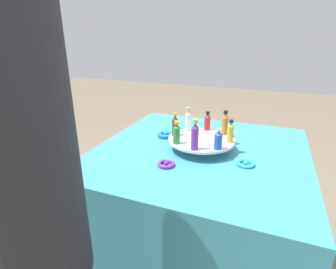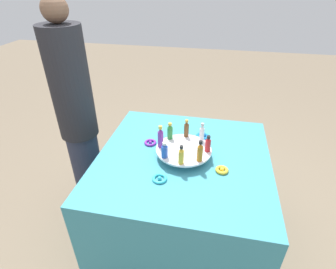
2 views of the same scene
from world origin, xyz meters
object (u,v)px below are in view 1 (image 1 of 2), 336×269
at_px(display_stand, 201,141).
at_px(bottle_brown, 175,125).
at_px(ribbon_bow_blue, 166,135).
at_px(ribbon_bow_gold, 228,135).
at_px(bottle_red, 207,122).
at_px(bottle_clear, 188,120).
at_px(bottle_gold, 230,132).
at_px(person_figure, 35,231).
at_px(ribbon_bow_teal, 246,163).
at_px(bottle_blue, 218,140).
at_px(ribbon_bow_purple, 166,164).
at_px(bottle_amber, 225,124).
at_px(bottle_green, 177,133).
at_px(bottle_purple, 195,136).

distance_m(display_stand, bottle_brown, 0.17).
xyz_separation_m(bottle_brown, ribbon_bow_blue, (-0.11, -0.10, -0.11)).
relative_size(bottle_brown, ribbon_bow_gold, 1.62).
relative_size(bottle_red, bottle_clear, 0.81).
xyz_separation_m(bottle_gold, person_figure, (0.87, -0.39, -0.05)).
height_order(bottle_gold, ribbon_bow_teal, bottle_gold).
bearing_deg(bottle_blue, ribbon_bow_gold, -178.80).
xyz_separation_m(bottle_gold, ribbon_bow_teal, (0.11, 0.10, -0.11)).
bearing_deg(bottle_gold, ribbon_bow_purple, -44.69).
xyz_separation_m(display_stand, bottle_gold, (-0.01, 0.15, 0.07)).
relative_size(bottle_amber, bottle_clear, 1.01).
relative_size(bottle_brown, ribbon_bow_blue, 1.32).
xyz_separation_m(bottle_green, ribbon_bow_gold, (-0.36, 0.20, -0.10)).
bearing_deg(bottle_clear, bottle_gold, 69.61).
relative_size(bottle_red, person_figure, 0.06).
height_order(ribbon_bow_blue, ribbon_bow_gold, ribbon_bow_blue).
height_order(bottle_clear, bottle_purple, bottle_purple).
bearing_deg(bottle_red, ribbon_bow_gold, 132.72).
bearing_deg(ribbon_bow_gold, ribbon_bow_blue, -67.33).
relative_size(display_stand, bottle_gold, 2.91).
bearing_deg(person_figure, bottle_green, 5.02).
xyz_separation_m(bottle_clear, ribbon_bow_purple, (0.35, 0.01, -0.11)).
height_order(bottle_purple, ribbon_bow_purple, bottle_purple).
relative_size(display_stand, bottle_brown, 2.78).
distance_m(bottle_amber, ribbon_bow_gold, 0.18).
xyz_separation_m(display_stand, bottle_amber, (-0.11, 0.10, 0.08)).
bearing_deg(ribbon_bow_purple, bottle_amber, 150.36).
bearing_deg(bottle_red, bottle_amber, 69.61).
relative_size(display_stand, ribbon_bow_gold, 4.51).
height_order(display_stand, bottle_blue, bottle_blue).
distance_m(display_stand, bottle_red, 0.16).
xyz_separation_m(bottle_blue, ribbon_bow_blue, (-0.20, -0.36, -0.10)).
height_order(ribbon_bow_purple, ribbon_bow_gold, ribbon_bow_gold).
bearing_deg(ribbon_bow_gold, bottle_green, -29.64).
bearing_deg(bottle_red, bottle_purple, 2.11).
bearing_deg(display_stand, ribbon_bow_gold, 157.67).
bearing_deg(ribbon_bow_purple, bottle_purple, 132.72).
bearing_deg(bottle_blue, bottle_red, -155.39).
relative_size(ribbon_bow_blue, person_figure, 0.06).
relative_size(bottle_green, bottle_blue, 1.12).
height_order(bottle_gold, bottle_purple, bottle_purple).
bearing_deg(ribbon_bow_gold, person_figure, -17.41).
bearing_deg(person_figure, display_stand, -0.00).
height_order(display_stand, ribbon_bow_purple, display_stand).
height_order(bottle_brown, ribbon_bow_gold, bottle_brown).
height_order(bottle_purple, ribbon_bow_blue, bottle_purple).
bearing_deg(ribbon_bow_purple, bottle_brown, -169.03).
relative_size(bottle_clear, bottle_brown, 1.07).
bearing_deg(bottle_purple, person_figure, -19.42).
relative_size(bottle_gold, bottle_red, 1.11).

